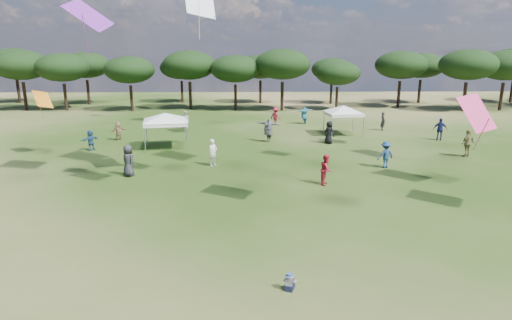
{
  "coord_description": "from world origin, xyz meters",
  "views": [
    {
      "loc": [
        -1.32,
        -9.43,
        7.12
      ],
      "look_at": [
        -0.94,
        6.0,
        3.22
      ],
      "focal_mm": 30.0,
      "sensor_mm": 36.0,
      "label": 1
    }
  ],
  "objects": [
    {
      "name": "tree_line",
      "position": [
        2.39,
        47.41,
        5.42
      ],
      "size": [
        108.78,
        17.63,
        7.77
      ],
      "color": "black",
      "rests_on": "ground"
    },
    {
      "name": "tent_left",
      "position": [
        -7.39,
        22.73,
        2.57
      ],
      "size": [
        6.36,
        6.36,
        2.99
      ],
      "rotation": [
        0.0,
        0.0,
        0.18
      ],
      "color": "gray",
      "rests_on": "ground"
    },
    {
      "name": "tent_right",
      "position": [
        7.29,
        27.78,
        2.47
      ],
      "size": [
        5.9,
        5.9,
        2.9
      ],
      "rotation": [
        0.0,
        0.0,
        0.08
      ],
      "color": "gray",
      "rests_on": "ground"
    },
    {
      "name": "toddler",
      "position": [
        0.0,
        2.33,
        0.26
      ],
      "size": [
        0.43,
        0.47,
        0.58
      ],
      "rotation": [
        0.0,
        0.0,
        -0.33
      ],
      "color": "black",
      "rests_on": "ground"
    },
    {
      "name": "festival_crowd",
      "position": [
        1.35,
        24.65,
        0.89
      ],
      "size": [
        28.87,
        21.98,
        1.93
      ],
      "color": "#48484D",
      "rests_on": "ground"
    }
  ]
}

